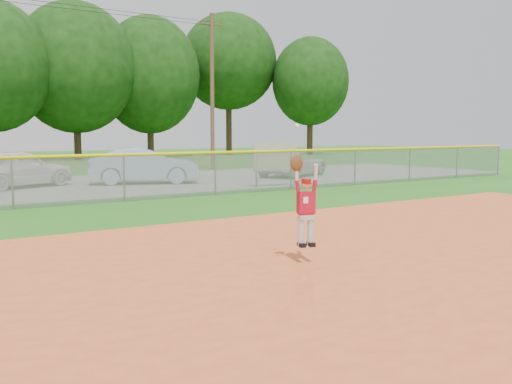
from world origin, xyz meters
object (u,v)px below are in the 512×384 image
Objects in this scene: car_white_a at (16,168)px; sponsor_sign at (276,158)px; car_white_b at (294,164)px; ballplayer at (305,201)px; car_blue at (144,166)px.

car_white_a is 2.22× the size of sponsor_sign.
car_white_a is 12.76m from car_white_b.
car_white_a is 2.19× the size of ballplayer.
ballplayer is (-11.36, -15.07, 0.45)m from car_white_b.
ballplayer is at bearing -123.67° from sponsor_sign.
sponsor_sign is 13.49m from ballplayer.
car_white_a is 10.24m from sponsor_sign.
car_white_a is at bearing 149.35° from sponsor_sign.
car_white_b is at bearing 44.66° from sponsor_sign.
car_white_b is 2.12× the size of ballplayer.
sponsor_sign is at bearing 56.33° from ballplayer.
car_white_a reaches higher than car_white_b.
car_blue is at bearing 133.09° from sponsor_sign.
sponsor_sign is (3.89, -4.16, 0.40)m from car_blue.
car_blue is at bearing -125.31° from car_white_a.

